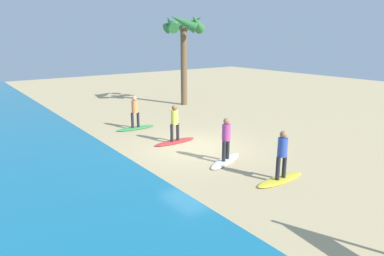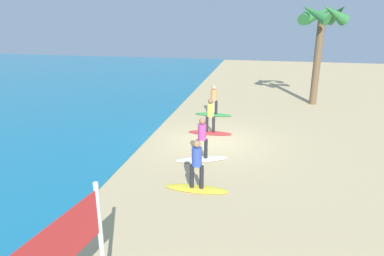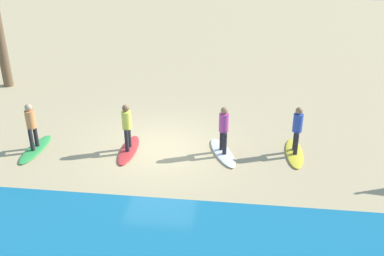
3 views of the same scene
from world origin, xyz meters
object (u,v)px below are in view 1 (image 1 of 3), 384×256
at_px(surfboard_red, 175,142).
at_px(surfer_green, 135,109).
at_px(surfer_white, 226,136).
at_px(palm_tree, 184,31).
at_px(surfboard_yellow, 280,180).
at_px(surfboard_green, 136,128).
at_px(surfer_red, 175,120).
at_px(surfer_yellow, 282,151).
at_px(surfboard_white, 225,161).

xyz_separation_m(surfboard_red, surfer_green, (3.21, 0.32, 0.99)).
bearing_deg(surfer_white, surfer_green, 4.43).
distance_m(surfer_white, palm_tree, 12.34).
height_order(surfboard_yellow, surfer_green, surfer_green).
distance_m(surfer_white, surfboard_green, 6.53).
bearing_deg(surfer_red, surfer_yellow, -175.48).
height_order(surfer_white, surfer_red, same).
bearing_deg(surfboard_green, surfboard_white, 96.85).
bearing_deg(surfboard_red, surfboard_yellow, 94.07).
relative_size(surfboard_yellow, surfer_green, 1.28).
bearing_deg(surfer_red, surfboard_white, -176.86).
distance_m(surfboard_white, surfboard_red, 3.24).
bearing_deg(palm_tree, surfer_red, 142.23).
bearing_deg(palm_tree, surfboard_white, 152.67).
bearing_deg(surfer_yellow, surfer_green, 4.96).
relative_size(surfboard_red, surfboard_green, 1.00).
distance_m(surfboard_yellow, palm_tree, 14.65).
height_order(surfboard_yellow, surfer_white, surfer_white).
relative_size(surfer_yellow, surfer_red, 1.00).
distance_m(surfboard_green, palm_tree, 8.63).
bearing_deg(surfboard_red, surfer_red, -0.45).
bearing_deg(surfboard_yellow, palm_tree, -111.72).
relative_size(surfboard_red, surfer_green, 1.28).
bearing_deg(surfboard_white, palm_tree, -138.96).
bearing_deg(palm_tree, surfboard_green, 123.93).
relative_size(surfboard_yellow, surfer_white, 1.28).
xyz_separation_m(surfer_yellow, surfboard_red, (5.65, 0.45, -0.99)).
xyz_separation_m(surfboard_yellow, palm_tree, (12.80, -5.10, 4.96)).
distance_m(surfboard_red, surfer_red, 0.99).
xyz_separation_m(surfboard_green, palm_tree, (3.95, -5.87, 4.96)).
bearing_deg(surfboard_green, surfer_green, -177.58).
bearing_deg(surfer_red, surfer_green, 5.73).
relative_size(surfer_yellow, surfboard_red, 0.78).
relative_size(surfer_yellow, surfer_green, 1.00).
height_order(surfboard_white, surfboard_green, same).
distance_m(surfboard_yellow, surfboard_white, 2.43).
distance_m(surfer_white, surfer_red, 3.24).
relative_size(surfboard_yellow, surfer_yellow, 1.28).
xyz_separation_m(surfboard_red, surfer_red, (0.00, 0.00, 0.99)).
height_order(surfboard_red, palm_tree, palm_tree).
height_order(surfboard_yellow, surfboard_green, same).
bearing_deg(surfer_green, palm_tree, -56.07).
bearing_deg(palm_tree, surfer_white, 152.67).
bearing_deg(surfer_white, surfer_yellow, -173.64).
distance_m(surfer_yellow, surfer_red, 5.67).
height_order(surfboard_yellow, surfer_red, surfer_red).
bearing_deg(surfboard_yellow, surfer_white, -83.66).
bearing_deg(surfboard_yellow, surfboard_red, -85.49).
height_order(surfboard_yellow, surfboard_red, same).
height_order(surfboard_green, surfer_green, surfer_green).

